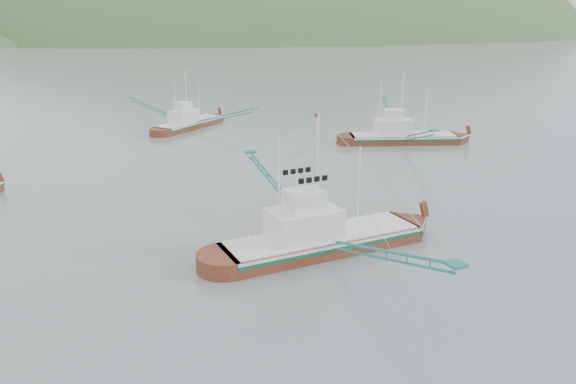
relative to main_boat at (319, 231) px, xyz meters
name	(u,v)px	position (x,y,z in m)	size (l,w,h in m)	color
ground	(324,255)	(-0.01, -0.82, -1.62)	(1200.00, 1200.00, 0.00)	slate
main_boat	(319,231)	(0.00, 0.00, 0.00)	(15.51, 28.01, 11.33)	#5D2413
bg_boat_right	(403,127)	(29.09, 27.32, 0.57)	(15.08, 25.42, 10.81)	#5D2413
bg_boat_far	(189,115)	(5.91, 51.24, 0.45)	(17.50, 21.69, 9.77)	#5D2413
headland_right	(312,35)	(239.99, 429.18, -1.62)	(684.00, 432.00, 306.00)	#3C5A2E
ridge_distant	(52,34)	(29.99, 559.18, -1.62)	(960.00, 400.00, 240.00)	slate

